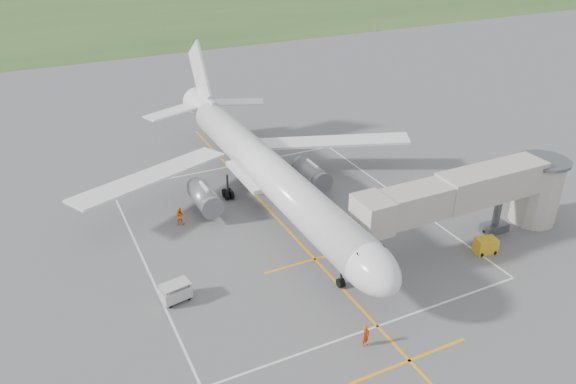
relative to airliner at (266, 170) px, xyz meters
name	(u,v)px	position (x,y,z in m)	size (l,w,h in m)	color
ground	(269,210)	(0.00, -0.75, -4.39)	(700.00, 700.00, 0.00)	#4E4E50
grass_strip	(84,11)	(0.00, 129.25, -4.38)	(700.00, 120.00, 0.02)	#2D4C21
apron_markings	(294,237)	(0.00, -6.57, -4.38)	(28.20, 60.00, 0.01)	orange
airliner	(266,170)	(0.00, 0.00, 0.00)	(38.93, 46.75, 13.52)	silver
jet_bridge	(483,194)	(15.72, -14.25, 0.35)	(23.40, 5.00, 7.20)	#A9A399
gpu_unit	(486,246)	(14.61, -16.64, -3.68)	(2.14, 1.68, 1.45)	gold
baggage_cart	(176,292)	(-12.91, -10.98, -3.56)	(2.55, 1.78, 1.63)	#B2B2B2
ramp_worker_nose	(366,336)	(-2.00, -22.08, -3.49)	(0.66, 0.43, 1.81)	red
ramp_worker_wing	(179,216)	(-9.20, 0.66, -3.47)	(0.90, 0.70, 1.85)	#FF6508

